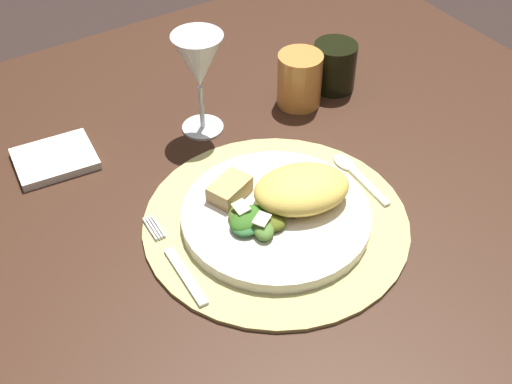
{
  "coord_description": "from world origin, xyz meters",
  "views": [
    {
      "loc": [
        -0.41,
        -0.6,
        1.38
      ],
      "look_at": [
        -0.04,
        -0.02,
        0.74
      ],
      "focal_mm": 47.25,
      "sensor_mm": 36.0,
      "label": 1
    }
  ],
  "objects": [
    {
      "name": "pasta_serving",
      "position": [
        0.0,
        -0.07,
        0.77
      ],
      "size": [
        0.15,
        0.13,
        0.04
      ],
      "primitive_type": "ellipsoid",
      "rotation": [
        0.0,
        0.0,
        6.0
      ],
      "color": "#EAC955",
      "rests_on": "dinner_plate"
    },
    {
      "name": "wine_glass",
      "position": [
        -0.02,
        0.17,
        0.84
      ],
      "size": [
        0.08,
        0.08,
        0.17
      ],
      "color": "silver",
      "rests_on": "dining_table"
    },
    {
      "name": "dinner_plate",
      "position": [
        -0.04,
        -0.07,
        0.74
      ],
      "size": [
        0.26,
        0.26,
        0.02
      ],
      "primitive_type": "cylinder",
      "color": "white",
      "rests_on": "placemat"
    },
    {
      "name": "spoon",
      "position": [
        0.11,
        -0.05,
        0.73
      ],
      "size": [
        0.03,
        0.13,
        0.01
      ],
      "color": "silver",
      "rests_on": "placemat"
    },
    {
      "name": "fork",
      "position": [
        -0.19,
        -0.07,
        0.73
      ],
      "size": [
        0.02,
        0.17,
        0.0
      ],
      "color": "silver",
      "rests_on": "placemat"
    },
    {
      "name": "salad_greens",
      "position": [
        -0.08,
        -0.07,
        0.76
      ],
      "size": [
        0.09,
        0.08,
        0.02
      ],
      "color": "#4E5815",
      "rests_on": "dinner_plate"
    },
    {
      "name": "dark_tumbler",
      "position": [
        0.23,
        0.15,
        0.76
      ],
      "size": [
        0.07,
        0.07,
        0.08
      ],
      "primitive_type": "cylinder",
      "color": "black",
      "rests_on": "dining_table"
    },
    {
      "name": "amber_tumbler",
      "position": [
        0.15,
        0.15,
        0.77
      ],
      "size": [
        0.07,
        0.07,
        0.09
      ],
      "primitive_type": "cylinder",
      "color": "#CF863E",
      "rests_on": "dining_table"
    },
    {
      "name": "dining_table",
      "position": [
        0.0,
        0.0,
        0.62
      ],
      "size": [
        1.17,
        1.09,
        0.72
      ],
      "color": "#381F13",
      "rests_on": "ground"
    },
    {
      "name": "bread_piece",
      "position": [
        -0.08,
        -0.01,
        0.76
      ],
      "size": [
        0.07,
        0.06,
        0.02
      ],
      "primitive_type": "cube",
      "rotation": [
        0.0,
        0.0,
        3.52
      ],
      "color": "tan",
      "rests_on": "dinner_plate"
    },
    {
      "name": "placemat",
      "position": [
        -0.04,
        -0.07,
        0.73
      ],
      "size": [
        0.36,
        0.36,
        0.01
      ],
      "primitive_type": "cylinder",
      "color": "tan",
      "rests_on": "dining_table"
    },
    {
      "name": "napkin",
      "position": [
        -0.25,
        0.22,
        0.73
      ],
      "size": [
        0.12,
        0.11,
        0.01
      ],
      "primitive_type": "cube",
      "rotation": [
        0.0,
        0.0,
        -0.1
      ],
      "color": "white",
      "rests_on": "dining_table"
    }
  ]
}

